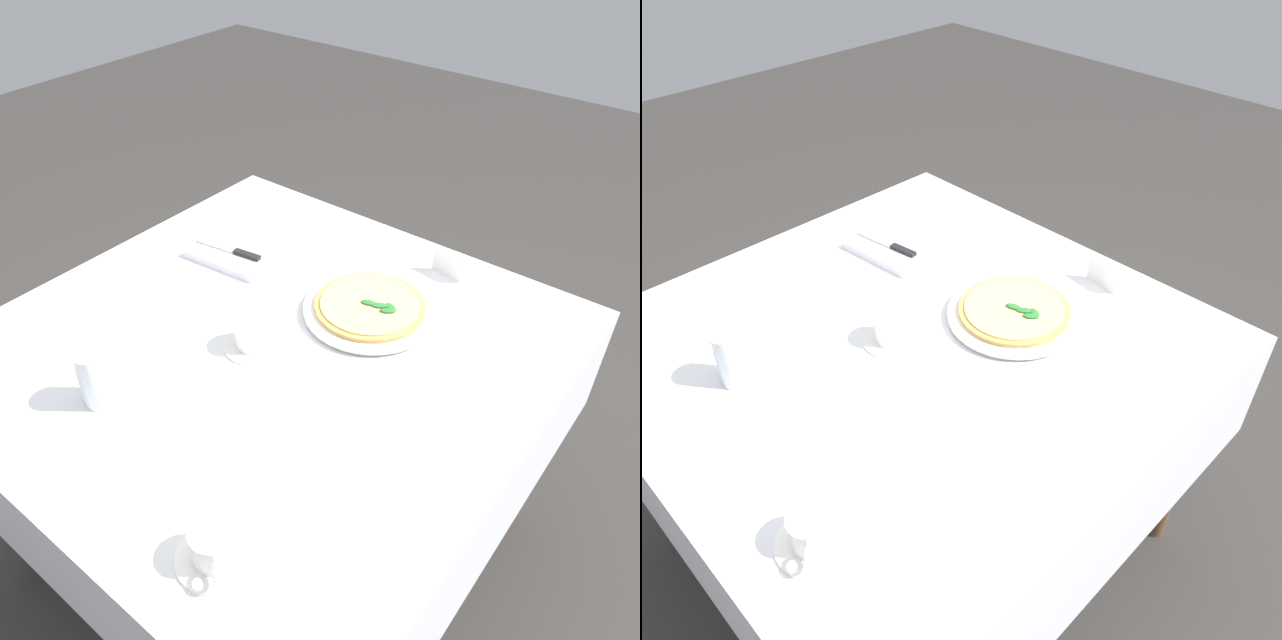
# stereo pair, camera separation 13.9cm
# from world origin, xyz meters

# --- Properties ---
(ground_plane) EXTENTS (8.00, 8.00, 0.00)m
(ground_plane) POSITION_xyz_m (0.00, 0.00, 0.00)
(ground_plane) COLOR #33302D
(dining_table) EXTENTS (1.14, 1.14, 0.73)m
(dining_table) POSITION_xyz_m (0.00, 0.00, 0.60)
(dining_table) COLOR white
(dining_table) RESTS_ON ground_plane
(pizza_plate) EXTENTS (0.30, 0.30, 0.02)m
(pizza_plate) POSITION_xyz_m (-0.12, -0.21, 0.74)
(pizza_plate) COLOR white
(pizza_plate) RESTS_ON dining_table
(pizza) EXTENTS (0.25, 0.25, 0.02)m
(pizza) POSITION_xyz_m (-0.12, -0.21, 0.75)
(pizza) COLOR tan
(pizza) RESTS_ON pizza_plate
(coffee_cup_right_edge) EXTENTS (0.13, 0.13, 0.07)m
(coffee_cup_right_edge) POSITION_xyz_m (0.01, 0.03, 0.76)
(coffee_cup_right_edge) COLOR white
(coffee_cup_right_edge) RESTS_ON dining_table
(coffee_cup_far_right) EXTENTS (0.13, 0.13, 0.07)m
(coffee_cup_far_right) POSITION_xyz_m (-0.28, 0.43, 0.76)
(coffee_cup_far_right) COLOR white
(coffee_cup_far_right) RESTS_ON dining_table
(water_glass_near_right) EXTENTS (0.07, 0.07, 0.12)m
(water_glass_near_right) POSITION_xyz_m (0.14, 0.33, 0.78)
(water_glass_near_right) COLOR white
(water_glass_near_right) RESTS_ON dining_table
(napkin_folded) EXTENTS (0.23, 0.15, 0.02)m
(napkin_folded) POSITION_xyz_m (0.29, -0.19, 0.74)
(napkin_folded) COLOR white
(napkin_folded) RESTS_ON dining_table
(dinner_knife) EXTENTS (0.20, 0.05, 0.01)m
(dinner_knife) POSITION_xyz_m (0.29, -0.19, 0.75)
(dinner_knife) COLOR silver
(dinner_knife) RESTS_ON napkin_folded
(menu_card) EXTENTS (0.09, 0.02, 0.06)m
(menu_card) POSITION_xyz_m (-0.18, -0.46, 0.76)
(menu_card) COLOR white
(menu_card) RESTS_ON dining_table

